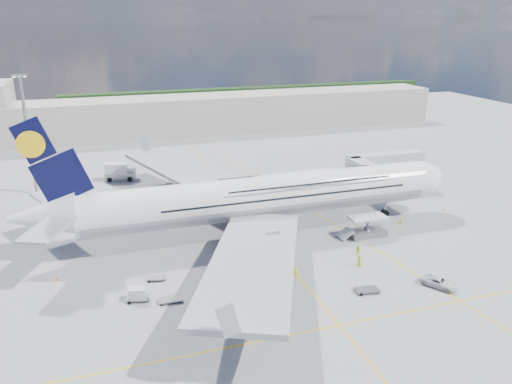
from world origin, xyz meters
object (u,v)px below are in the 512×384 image
object	(u,v)px
dolly_back	(137,294)
crew_van	(359,261)
cone_wing_left_inner	(207,216)
catering_truck_outer	(120,172)
dolly_nose_far	(367,290)
dolly_nose_near	(284,243)
crew_tug	(296,274)
cargo_loader	(366,229)
catering_truck_inner	(194,187)
crew_nose	(400,221)
cone_wing_left_outer	(169,187)
cone_nose	(444,210)
dolly_row_a	(170,299)
dolly_row_c	(260,296)
airliner	(264,196)
baggage_tug	(242,291)
cone_tail	(57,279)
jet_bridge	(379,165)
cone_wing_right_inner	(286,295)
crew_wing	(259,267)
crew_loader	(358,250)
dolly_row_b	(156,278)
cone_wing_right_outer	(188,327)
light_mast	(28,134)

from	to	relation	value
dolly_back	crew_van	distance (m)	33.48
cone_wing_left_inner	catering_truck_outer	bearing A→B (deg)	116.50
dolly_nose_far	dolly_nose_near	bearing A→B (deg)	117.98
dolly_nose_far	crew_tug	bearing A→B (deg)	149.64
cargo_loader	catering_truck_inner	xyz separation A→B (m)	(-24.42, 29.87, 0.83)
crew_nose	cone_wing_left_outer	bearing A→B (deg)	122.06
cone_nose	dolly_row_a	bearing A→B (deg)	-163.69
dolly_row_c	cargo_loader	bearing A→B (deg)	38.19
airliner	baggage_tug	xyz separation A→B (m)	(-9.86, -19.56, -6.04)
dolly_back	cone_tail	xyz separation A→B (m)	(-10.70, 9.22, -0.77)
jet_bridge	dolly_row_c	world-z (taller)	jet_bridge
dolly_nose_near	cone_wing_left_outer	world-z (taller)	dolly_nose_near
jet_bridge	baggage_tug	world-z (taller)	jet_bridge
baggage_tug	cone_wing_right_inner	bearing A→B (deg)	-19.12
cargo_loader	dolly_nose_far	distance (m)	19.36
crew_wing	crew_van	world-z (taller)	crew_van
jet_bridge	crew_van	world-z (taller)	jet_bridge
baggage_tug	catering_truck_inner	distance (m)	42.39
cone_tail	crew_tug	bearing A→B (deg)	-17.53
crew_loader	catering_truck_inner	bearing A→B (deg)	161.55
cone_wing_left_outer	cone_wing_left_inner	bearing A→B (deg)	-77.11
dolly_back	catering_truck_inner	bearing A→B (deg)	83.13
dolly_row_b	catering_truck_outer	distance (m)	50.45
baggage_tug	cone_tail	xyz separation A→B (m)	(-24.41, 12.43, -0.58)
airliner	crew_tug	xyz separation A→B (m)	(-1.06, -17.63, -5.96)
dolly_row_a	catering_truck_outer	xyz separation A→B (m)	(-2.86, 56.97, 1.60)
dolly_back	crew_tug	xyz separation A→B (m)	(22.51, -1.27, -0.12)
dolly_row_b	jet_bridge	bearing A→B (deg)	36.42
catering_truck_outer	cone_wing_right_outer	distance (m)	64.01
light_mast	catering_truck_outer	distance (m)	21.57
catering_truck_outer	crew_wing	distance (m)	55.54
cone_wing_right_inner	dolly_back	bearing A→B (deg)	164.54
dolly_nose_far	catering_truck_outer	world-z (taller)	catering_truck_outer
airliner	dolly_back	xyz separation A→B (m)	(-23.57, -16.36, -5.85)
light_mast	baggage_tug	bearing A→B (deg)	-60.87
dolly_row_b	dolly_back	distance (m)	5.89
jet_bridge	crew_wing	distance (m)	43.40
baggage_tug	dolly_row_b	bearing A→B (deg)	144.12
jet_bridge	cone_wing_right_outer	distance (m)	60.16
dolly_nose_near	catering_truck_outer	bearing A→B (deg)	113.96
cone_nose	crew_nose	bearing A→B (deg)	-163.78
cargo_loader	light_mast	distance (m)	71.72
dolly_row_b	baggage_tug	distance (m)	13.38
jet_bridge	cone_wing_left_outer	size ratio (longest dim) A/B	35.67
crew_tug	cone_nose	world-z (taller)	crew_tug
cone_wing_right_outer	dolly_row_b	bearing A→B (deg)	98.93
jet_bridge	baggage_tug	size ratio (longest dim) A/B	6.16
cargo_loader	cone_wing_right_outer	bearing A→B (deg)	-152.99
dolly_row_a	crew_loader	bearing A→B (deg)	9.41
crew_van	airliner	bearing A→B (deg)	-18.53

